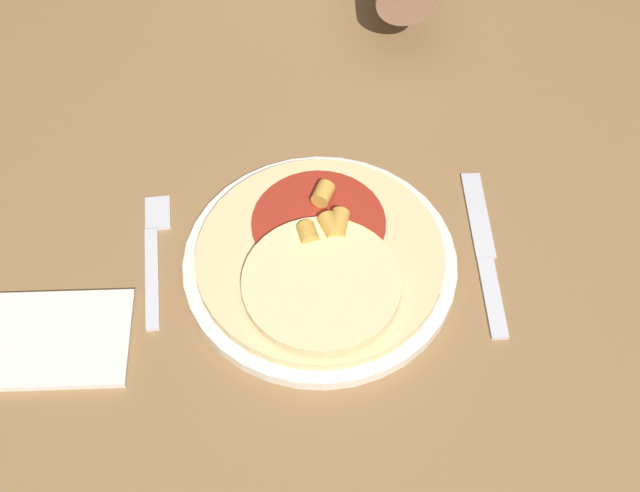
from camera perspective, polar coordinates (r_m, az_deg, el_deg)
name	(u,v)px	position (r m, az deg, el deg)	size (l,w,h in m)	color
dining_table	(330,300)	(1.05, 0.63, -3.50)	(1.28, 0.96, 0.74)	olive
plate	(320,264)	(0.96, 0.00, -1.15)	(0.29, 0.29, 0.01)	silver
pizza	(320,259)	(0.94, 0.03, -0.86)	(0.27, 0.27, 0.04)	#E0C689
fork	(154,250)	(0.99, -10.55, -0.28)	(0.03, 0.18, 0.00)	silver
knife	(485,254)	(0.99, 10.51, -0.51)	(0.02, 0.22, 0.00)	silver
napkin	(52,339)	(0.95, -16.77, -5.73)	(0.16, 0.11, 0.01)	silver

